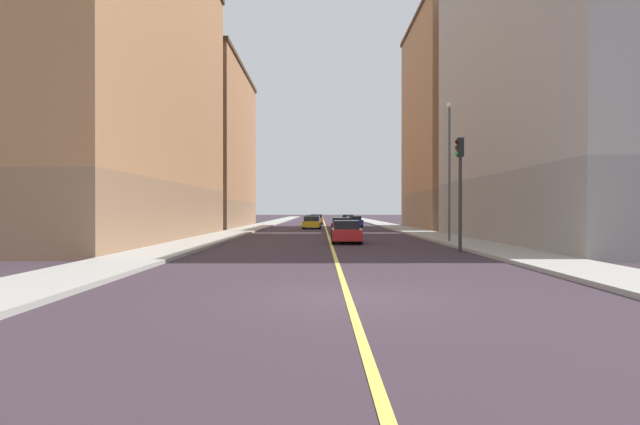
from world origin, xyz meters
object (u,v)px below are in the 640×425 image
(street_lamp_left_near, at_px, (452,158))
(car_maroon, at_px, (344,225))
(car_green, at_px, (350,219))
(car_blue, at_px, (357,221))
(building_left_near, at_px, (562,68))
(traffic_light_left_near, at_px, (462,177))
(car_orange, at_px, (319,219))
(building_left_mid, at_px, (460,123))
(building_right_midblock, at_px, (207,148))
(car_yellow, at_px, (314,223))
(car_red, at_px, (349,232))
(car_teal, at_px, (316,221))
(building_right_corner, at_px, (117,79))

(street_lamp_left_near, xyz_separation_m, car_maroon, (-5.77, 14.19, -4.39))
(car_green, distance_m, car_blue, 16.54)
(building_left_near, xyz_separation_m, car_green, (-10.29, 46.05, -9.98))
(traffic_light_left_near, bearing_deg, car_maroon, 103.31)
(car_maroon, height_order, car_orange, car_orange)
(building_left_mid, distance_m, building_right_midblock, 28.20)
(street_lamp_left_near, distance_m, car_yellow, 25.77)
(building_right_midblock, bearing_deg, car_blue, 7.68)
(car_red, bearing_deg, car_orange, 93.07)
(car_orange, distance_m, car_yellow, 16.63)
(building_left_near, distance_m, street_lamp_left_near, 8.88)
(car_orange, bearing_deg, building_left_mid, -48.39)
(car_teal, relative_size, car_red, 1.05)
(building_right_midblock, relative_size, traffic_light_left_near, 3.97)
(car_maroon, xyz_separation_m, car_orange, (-2.44, 26.36, 0.01))
(car_yellow, bearing_deg, car_teal, 89.96)
(car_yellow, bearing_deg, car_green, 77.49)
(car_teal, relative_size, car_orange, 1.03)
(building_right_corner, bearing_deg, car_teal, 67.49)
(car_orange, bearing_deg, building_left_near, -69.20)
(building_left_mid, bearing_deg, street_lamp_left_near, -106.25)
(building_right_midblock, height_order, car_green, building_right_midblock)
(building_right_corner, distance_m, car_teal, 33.81)
(street_lamp_left_near, height_order, car_red, street_lamp_left_near)
(car_teal, distance_m, car_orange, 8.01)
(car_blue, bearing_deg, car_red, -94.79)
(car_green, bearing_deg, car_teal, -109.54)
(building_left_near, xyz_separation_m, car_red, (-12.94, -0.17, -9.95))
(building_right_midblock, xyz_separation_m, car_green, (17.49, 18.88, -8.53))
(building_left_near, distance_m, car_red, 16.32)
(traffic_light_left_near, height_order, street_lamp_left_near, street_lamp_left_near)
(car_maroon, distance_m, car_teal, 18.55)
(car_yellow, height_order, car_blue, car_yellow)
(building_left_near, height_order, car_maroon, building_left_near)
(building_left_near, height_order, traffic_light_left_near, building_left_near)
(traffic_light_left_near, relative_size, car_teal, 1.25)
(car_maroon, bearing_deg, car_green, 85.88)
(car_yellow, bearing_deg, street_lamp_left_near, -70.40)
(car_green, relative_size, car_blue, 0.94)
(car_maroon, relative_size, car_teal, 1.03)
(traffic_light_left_near, bearing_deg, car_green, 92.60)
(building_left_near, relative_size, building_right_midblock, 1.11)
(car_green, bearing_deg, car_yellow, -102.51)
(car_teal, bearing_deg, car_yellow, -90.04)
(building_right_midblock, height_order, car_red, building_right_midblock)
(building_left_near, xyz_separation_m, car_teal, (-15.38, 31.70, -9.94))
(building_left_near, xyz_separation_m, street_lamp_left_near, (-6.87, -0.84, -5.56))
(traffic_light_left_near, xyz_separation_m, street_lamp_left_near, (1.02, 5.92, 1.50))
(building_right_midblock, xyz_separation_m, car_blue, (17.32, 2.34, -8.51))
(car_teal, distance_m, car_yellow, 8.62)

